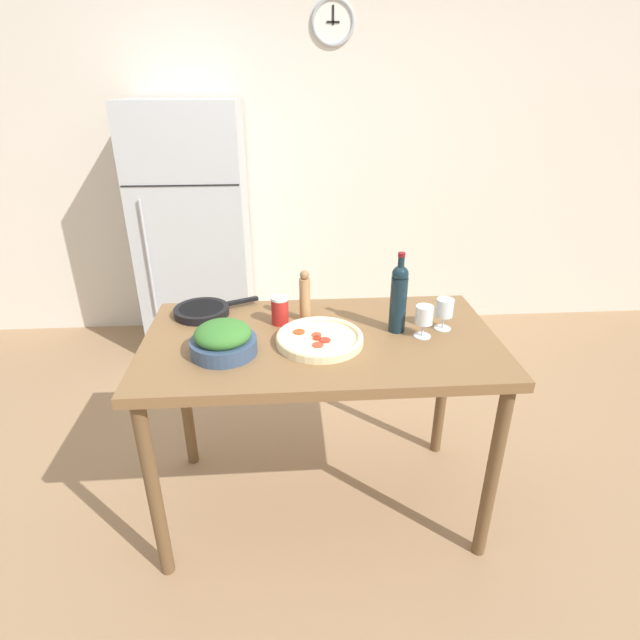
% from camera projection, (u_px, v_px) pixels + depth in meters
% --- Properties ---
extents(ground_plane, '(14.00, 14.00, 0.00)m').
position_uv_depth(ground_plane, '(321.00, 501.00, 2.45)').
color(ground_plane, '#9E7A56').
extents(wall_back, '(6.40, 0.08, 2.60)m').
position_uv_depth(wall_back, '(301.00, 164.00, 3.77)').
color(wall_back, silver).
rests_on(wall_back, ground_plane).
extents(refrigerator, '(0.75, 0.63, 1.76)m').
position_uv_depth(refrigerator, '(194.00, 233.00, 3.59)').
color(refrigerator, '#B7BCC1').
rests_on(refrigerator, ground_plane).
extents(prep_counter, '(1.46, 0.80, 0.91)m').
position_uv_depth(prep_counter, '(321.00, 358.00, 2.11)').
color(prep_counter, brown).
rests_on(prep_counter, ground_plane).
extents(wine_bottle, '(0.07, 0.07, 0.34)m').
position_uv_depth(wine_bottle, '(399.00, 297.00, 2.05)').
color(wine_bottle, '#142833').
rests_on(wine_bottle, prep_counter).
extents(wine_glass_near, '(0.07, 0.07, 0.14)m').
position_uv_depth(wine_glass_near, '(424.00, 317.00, 2.03)').
color(wine_glass_near, silver).
rests_on(wine_glass_near, prep_counter).
extents(wine_glass_far, '(0.07, 0.07, 0.14)m').
position_uv_depth(wine_glass_far, '(445.00, 309.00, 2.09)').
color(wine_glass_far, silver).
rests_on(wine_glass_far, prep_counter).
extents(pepper_mill, '(0.05, 0.05, 0.23)m').
position_uv_depth(pepper_mill, '(305.00, 297.00, 2.16)').
color(pepper_mill, '#AD7F51').
rests_on(pepper_mill, prep_counter).
extents(salad_bowl, '(0.26, 0.26, 0.13)m').
position_uv_depth(salad_bowl, '(223.00, 340.00, 1.92)').
color(salad_bowl, '#384C6B').
rests_on(salad_bowl, prep_counter).
extents(homemade_pizza, '(0.35, 0.35, 0.04)m').
position_uv_depth(homemade_pizza, '(320.00, 338.00, 2.01)').
color(homemade_pizza, beige).
rests_on(homemade_pizza, prep_counter).
extents(salt_canister, '(0.08, 0.08, 0.12)m').
position_uv_depth(salt_canister, '(280.00, 310.00, 2.15)').
color(salt_canister, '#B2231E').
rests_on(salt_canister, prep_counter).
extents(cast_iron_skillet, '(0.37, 0.25, 0.04)m').
position_uv_depth(cast_iron_skillet, '(202.00, 311.00, 2.25)').
color(cast_iron_skillet, black).
rests_on(cast_iron_skillet, prep_counter).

